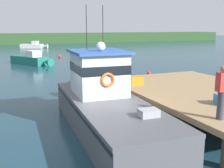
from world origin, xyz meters
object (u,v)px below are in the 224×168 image
at_px(moored_boat_far_right, 34,46).
at_px(deckhand_by_the_boat, 222,91).
at_px(mooring_buoy_inshore, 149,73).
at_px(crate_single_by_cleat, 136,81).
at_px(main_fishing_boat, 104,102).
at_px(crate_stack_mid_dock, 224,99).
at_px(moored_boat_far_left, 32,60).
at_px(mooring_buoy_outer, 60,56).
at_px(mooring_buoy_spare_mooring, 93,54).

bearing_deg(moored_boat_far_right, deckhand_by_the_boat, -91.23).
distance_m(deckhand_by_the_boat, moored_boat_far_right, 48.78).
bearing_deg(mooring_buoy_inshore, deckhand_by_the_boat, -112.40).
relative_size(crate_single_by_cleat, moored_boat_far_right, 0.12).
xyz_separation_m(main_fishing_boat, crate_single_by_cleat, (2.30, 1.70, 0.41)).
height_order(crate_stack_mid_dock, mooring_buoy_inshore, crate_stack_mid_dock).
distance_m(crate_single_by_cleat, moored_boat_far_left, 19.22).
xyz_separation_m(crate_stack_mid_dock, mooring_buoy_inshore, (4.26, 12.40, -1.22)).
bearing_deg(crate_single_by_cleat, mooring_buoy_inshore, 55.56).
bearing_deg(mooring_buoy_outer, moored_boat_far_right, 92.36).
xyz_separation_m(mooring_buoy_inshore, mooring_buoy_outer, (-3.79, 16.41, 0.01)).
height_order(crate_stack_mid_dock, moored_boat_far_right, crate_stack_mid_dock).
xyz_separation_m(mooring_buoy_spare_mooring, mooring_buoy_inshore, (-1.28, -17.61, -0.02)).
bearing_deg(mooring_buoy_inshore, moored_boat_far_right, 97.40).
bearing_deg(deckhand_by_the_boat, crate_single_by_cleat, 89.58).
distance_m(moored_boat_far_left, mooring_buoy_outer, 6.93).
relative_size(crate_single_by_cleat, moored_boat_far_left, 0.11).
bearing_deg(deckhand_by_the_boat, crate_stack_mid_dock, 41.81).
height_order(crate_single_by_cleat, crate_stack_mid_dock, crate_single_by_cleat).
relative_size(mooring_buoy_spare_mooring, mooring_buoy_inshore, 1.14).
relative_size(main_fishing_boat, crate_stack_mid_dock, 16.49).
xyz_separation_m(deckhand_by_the_boat, mooring_buoy_outer, (1.81, 30.02, -1.89)).
bearing_deg(deckhand_by_the_boat, moored_boat_far_right, 88.77).
xyz_separation_m(crate_single_by_cleat, mooring_buoy_spare_mooring, (6.85, 25.73, -1.22)).
xyz_separation_m(moored_boat_far_left, mooring_buoy_inshore, (8.01, -10.92, -0.34)).
bearing_deg(moored_boat_far_right, moored_boat_far_left, -98.10).
distance_m(main_fishing_boat, crate_stack_mid_dock, 4.45).
bearing_deg(crate_stack_mid_dock, mooring_buoy_spare_mooring, 79.54).
bearing_deg(deckhand_by_the_boat, main_fishing_boat, 120.85).
height_order(mooring_buoy_inshore, mooring_buoy_outer, mooring_buoy_outer).
relative_size(moored_boat_far_right, mooring_buoy_outer, 14.66).
relative_size(moored_boat_far_right, mooring_buoy_spare_mooring, 13.27).
bearing_deg(mooring_buoy_spare_mooring, crate_single_by_cleat, -104.91).
height_order(deckhand_by_the_boat, moored_boat_far_right, deckhand_by_the_boat).
bearing_deg(mooring_buoy_outer, crate_single_by_cleat, -94.14).
bearing_deg(mooring_buoy_spare_mooring, moored_boat_far_right, 108.44).
bearing_deg(mooring_buoy_outer, moored_boat_far_left, -127.53).
height_order(deckhand_by_the_boat, moored_boat_far_left, deckhand_by_the_boat).
relative_size(deckhand_by_the_boat, mooring_buoy_spare_mooring, 4.30).
distance_m(deckhand_by_the_boat, mooring_buoy_outer, 30.13).
distance_m(moored_boat_far_right, mooring_buoy_spare_mooring, 18.48).
bearing_deg(crate_stack_mid_dock, main_fishing_boat, 144.44).
relative_size(crate_stack_mid_dock, mooring_buoy_inshore, 1.80).
xyz_separation_m(main_fishing_boat, deckhand_by_the_boat, (2.26, -3.79, 1.05)).
height_order(moored_boat_far_right, mooring_buoy_outer, moored_boat_far_right).
distance_m(moored_boat_far_right, mooring_buoy_inshore, 35.43).
xyz_separation_m(crate_stack_mid_dock, mooring_buoy_outer, (0.47, 28.81, -1.21)).
xyz_separation_m(mooring_buoy_spare_mooring, mooring_buoy_outer, (-5.08, -1.20, -0.02)).
height_order(moored_boat_far_left, mooring_buoy_inshore, moored_boat_far_left).
bearing_deg(moored_boat_far_right, mooring_buoy_spare_mooring, -71.56).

